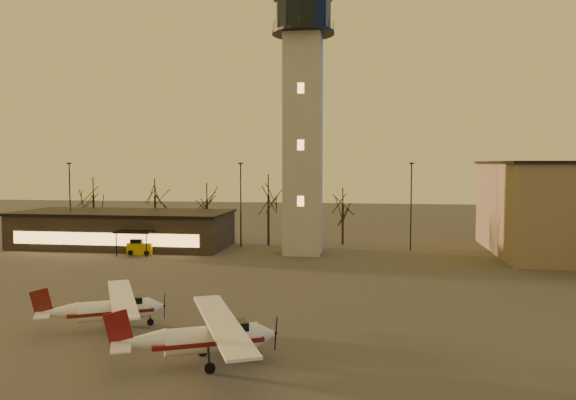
{
  "coord_description": "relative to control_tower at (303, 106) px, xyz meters",
  "views": [
    {
      "loc": [
        7.53,
        -31.46,
        10.07
      ],
      "look_at": [
        0.88,
        13.0,
        7.11
      ],
      "focal_mm": 35.0,
      "sensor_mm": 36.0,
      "label": 1
    }
  ],
  "objects": [
    {
      "name": "light_poles",
      "position": [
        0.5,
        1.0,
        -10.92
      ],
      "size": [
        58.5,
        12.25,
        10.14
      ],
      "color": "black",
      "rests_on": "ground"
    },
    {
      "name": "control_tower",
      "position": [
        0.0,
        0.0,
        0.0
      ],
      "size": [
        6.8,
        6.8,
        32.6
      ],
      "color": "#9A9892",
      "rests_on": "ground"
    },
    {
      "name": "cessna_rear",
      "position": [
        -7.79,
        -29.76,
        -15.36
      ],
      "size": [
        8.13,
        9.63,
        2.81
      ],
      "rotation": [
        0.0,
        0.0,
        0.48
      ],
      "color": "white",
      "rests_on": "ground"
    },
    {
      "name": "tree_row",
      "position": [
        -13.7,
        9.16,
        -10.39
      ],
      "size": [
        37.2,
        9.2,
        8.8
      ],
      "color": "black",
      "rests_on": "ground"
    },
    {
      "name": "terminal",
      "position": [
        -21.99,
        1.98,
        -14.17
      ],
      "size": [
        25.4,
        12.2,
        4.3
      ],
      "color": "black",
      "rests_on": "ground"
    },
    {
      "name": "service_cart",
      "position": [
        -17.74,
        -3.0,
        -15.66
      ],
      "size": [
        2.81,
        1.87,
        1.73
      ],
      "rotation": [
        0.0,
        0.0,
        0.05
      ],
      "color": "gold",
      "rests_on": "ground"
    },
    {
      "name": "cessna_front",
      "position": [
        -0.2,
        -34.71,
        -15.26
      ],
      "size": [
        9.02,
        10.82,
        3.1
      ],
      "rotation": [
        0.0,
        0.0,
        0.43
      ],
      "color": "silver",
      "rests_on": "ground"
    },
    {
      "name": "ground",
      "position": [
        0.0,
        -30.0,
        -16.33
      ],
      "size": [
        220.0,
        220.0,
        0.0
      ],
      "primitive_type": "plane",
      "color": "#403D3B",
      "rests_on": "ground"
    }
  ]
}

